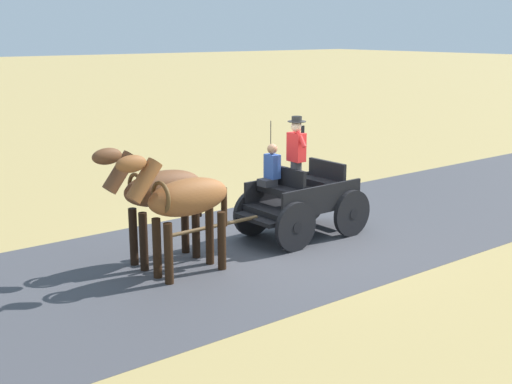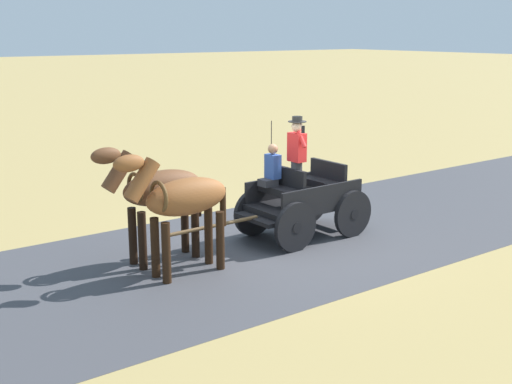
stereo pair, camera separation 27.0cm
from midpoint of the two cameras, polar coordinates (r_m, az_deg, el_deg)
ground_plane at (r=13.39m, az=3.38°, el=-4.24°), size 200.00×200.00×0.00m
road_surface at (r=13.39m, az=3.38°, el=-4.23°), size 5.55×160.00×0.01m
horse_drawn_carriage at (r=13.49m, az=4.40°, el=-0.51°), size 1.45×4.51×2.50m
horse_near_side at (r=11.29m, az=-5.71°, el=-0.70°), size 0.61×2.13×2.21m
horse_off_side at (r=11.97m, az=-7.78°, el=0.08°), size 0.59×2.13×2.21m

